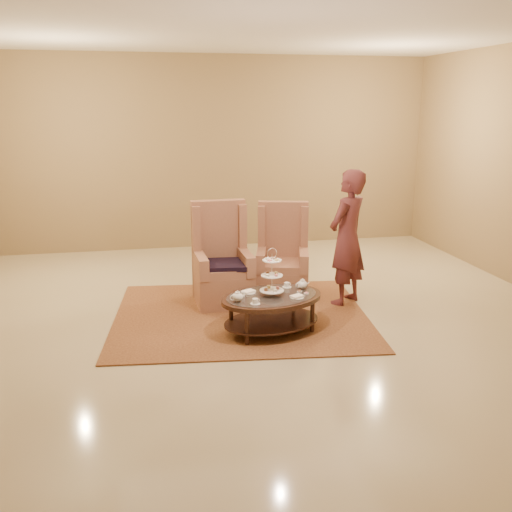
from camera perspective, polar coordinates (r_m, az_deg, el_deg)
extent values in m
plane|color=#C1B38F|center=(7.22, 0.69, -6.40)|extent=(8.00, 8.00, 0.00)
cube|color=silver|center=(7.22, 0.69, -6.40)|extent=(8.00, 8.00, 0.02)
cube|color=#8E754D|center=(10.70, -3.90, 10.22)|extent=(8.00, 0.04, 3.50)
cube|color=brown|center=(7.34, -1.51, -5.96)|extent=(3.46, 2.99, 0.02)
cylinder|color=black|center=(6.41, -0.90, -7.27)|extent=(0.06, 0.06, 0.41)
cylinder|color=black|center=(6.80, 5.65, -6.04)|extent=(0.06, 0.06, 0.41)
cylinder|color=black|center=(6.79, -2.52, -5.99)|extent=(0.06, 0.06, 0.41)
cylinder|color=black|center=(7.15, 3.77, -4.90)|extent=(0.06, 0.06, 0.41)
cylinder|color=white|center=(6.61, 1.60, -1.87)|extent=(0.01, 0.01, 0.51)
torus|color=white|center=(6.54, 1.62, 0.26)|extent=(0.13, 0.04, 0.13)
cylinder|color=silver|center=(6.67, 1.59, -3.46)|extent=(0.35, 0.35, 0.01)
cylinder|color=silver|center=(6.61, 1.60, -1.95)|extent=(0.31, 0.31, 0.01)
cylinder|color=silver|center=(6.56, 1.61, -0.43)|extent=(0.27, 0.27, 0.01)
cylinder|color=#D16E6B|center=(6.70, 2.18, -3.19)|extent=(0.05, 0.05, 0.03)
cylinder|color=tan|center=(6.73, 1.28, -3.09)|extent=(0.05, 0.05, 0.03)
cylinder|color=brown|center=(6.63, 0.99, -3.38)|extent=(0.05, 0.05, 0.03)
cylinder|color=beige|center=(6.60, 1.91, -3.47)|extent=(0.05, 0.05, 0.03)
ellipsoid|color=tan|center=(6.66, 2.03, -1.67)|extent=(0.05, 0.05, 0.03)
ellipsoid|color=brown|center=(6.66, 1.18, -1.66)|extent=(0.05, 0.05, 0.03)
ellipsoid|color=beige|center=(6.56, 1.17, -1.91)|extent=(0.05, 0.05, 0.03)
ellipsoid|color=#D16E6B|center=(6.56, 2.03, -1.91)|extent=(0.05, 0.05, 0.03)
cube|color=brown|center=(6.61, 1.86, -0.19)|extent=(0.05, 0.04, 0.02)
cube|color=beige|center=(6.59, 1.14, -0.24)|extent=(0.05, 0.04, 0.02)
cube|color=#D16E6B|center=(6.51, 1.36, -0.43)|extent=(0.05, 0.04, 0.02)
cube|color=tan|center=(6.53, 2.09, -0.38)|extent=(0.05, 0.04, 0.02)
ellipsoid|color=silver|center=(6.47, -1.84, -4.10)|extent=(0.15, 0.15, 0.10)
cylinder|color=silver|center=(6.45, -1.85, -3.67)|extent=(0.07, 0.07, 0.01)
sphere|color=silver|center=(6.45, -1.85, -3.56)|extent=(0.02, 0.02, 0.02)
cone|color=silver|center=(6.50, -1.23, -3.96)|extent=(0.08, 0.04, 0.05)
torus|color=silver|center=(6.44, -2.34, -4.18)|extent=(0.07, 0.03, 0.07)
ellipsoid|color=silver|center=(6.92, 4.67, -2.85)|extent=(0.15, 0.15, 0.10)
cylinder|color=silver|center=(6.91, 4.68, -2.45)|extent=(0.07, 0.07, 0.01)
sphere|color=silver|center=(6.90, 4.68, -2.35)|extent=(0.02, 0.02, 0.02)
cone|color=silver|center=(6.96, 5.21, -2.72)|extent=(0.08, 0.04, 0.05)
torus|color=silver|center=(6.89, 4.23, -2.92)|extent=(0.07, 0.03, 0.07)
cylinder|color=silver|center=(6.40, -0.07, -4.78)|extent=(0.14, 0.14, 0.01)
cylinder|color=silver|center=(6.39, -0.07, -4.52)|extent=(0.08, 0.08, 0.06)
torus|color=silver|center=(6.41, 0.24, -4.47)|extent=(0.04, 0.02, 0.04)
cylinder|color=silver|center=(6.98, 3.10, -3.12)|extent=(0.14, 0.14, 0.01)
cylinder|color=silver|center=(6.97, 3.11, -2.87)|extent=(0.08, 0.08, 0.06)
torus|color=silver|center=(6.99, 3.38, -2.83)|extent=(0.04, 0.02, 0.04)
cylinder|color=silver|center=(6.77, -0.74, -3.66)|extent=(0.20, 0.20, 0.01)
cube|color=white|center=(6.77, -0.74, -3.55)|extent=(0.17, 0.15, 0.02)
cylinder|color=silver|center=(6.62, 4.12, -4.14)|extent=(0.20, 0.20, 0.01)
cube|color=white|center=(6.62, 4.12, -4.03)|extent=(0.17, 0.15, 0.02)
cylinder|color=silver|center=(6.63, -1.31, -3.85)|extent=(0.05, 0.05, 0.06)
cylinder|color=silver|center=(6.75, 5.05, -3.75)|extent=(0.07, 0.07, 0.01)
cylinder|color=#D16E6B|center=(6.75, 5.06, -3.67)|extent=(0.05, 0.05, 0.01)
cylinder|color=silver|center=(6.80, 4.36, -3.58)|extent=(0.07, 0.07, 0.01)
cylinder|color=brown|center=(6.80, 4.36, -3.50)|extent=(0.05, 0.05, 0.01)
cylinder|color=silver|center=(6.68, -2.08, -3.90)|extent=(0.07, 0.07, 0.01)
cylinder|color=beige|center=(6.68, -2.08, -3.82)|extent=(0.05, 0.05, 0.01)
cube|color=#9E664A|center=(7.74, -3.30, -3.20)|extent=(0.76, 0.76, 0.44)
cube|color=#9E664A|center=(7.61, -3.25, -1.35)|extent=(0.65, 0.65, 0.11)
cube|color=#9E664A|center=(7.90, -3.75, 0.68)|extent=(0.74, 0.17, 1.37)
cube|color=#9E664A|center=(7.74, -6.04, 2.74)|extent=(0.11, 0.24, 0.63)
cube|color=#9E664A|center=(7.84, -1.45, 2.98)|extent=(0.11, 0.24, 0.63)
cube|color=#9E664A|center=(7.54, -5.55, -0.89)|extent=(0.15, 0.67, 0.27)
cube|color=#9E664A|center=(7.64, -1.01, -0.60)|extent=(0.15, 0.67, 0.27)
cube|color=black|center=(7.56, -3.22, -0.88)|extent=(0.63, 0.58, 0.06)
cube|color=#9E664A|center=(8.01, 2.64, -2.63)|extent=(0.86, 0.86, 0.42)
cube|color=#9E664A|center=(7.89, 2.66, -0.93)|extent=(0.73, 0.73, 0.10)
cube|color=#9E664A|center=(8.17, 2.70, 0.95)|extent=(0.72, 0.32, 1.31)
cube|color=#9E664A|center=(8.07, 0.58, 2.99)|extent=(0.15, 0.24, 0.60)
cube|color=#9E664A|center=(8.07, 4.87, 2.93)|extent=(0.15, 0.24, 0.60)
cube|color=#9E664A|center=(7.87, 0.54, -0.33)|extent=(0.28, 0.64, 0.26)
cube|color=#9E664A|center=(7.87, 4.79, -0.40)|extent=(0.28, 0.64, 0.26)
imported|color=#5B2728|center=(7.65, 9.10, 1.79)|extent=(0.79, 0.76, 1.82)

